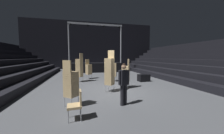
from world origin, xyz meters
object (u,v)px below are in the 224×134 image
at_px(stage_riser, 96,66).
at_px(man_with_tie, 124,82).
at_px(chair_stack_mid_centre, 110,71).
at_px(chair_stack_mid_left, 71,83).
at_px(loose_chair_near_man, 77,103).
at_px(chair_stack_rear_left, 113,69).
at_px(equipment_road_case, 144,78).
at_px(chair_stack_front_left, 79,68).
at_px(chair_stack_front_right, 89,69).
at_px(chair_stack_mid_right, 126,73).

xyz_separation_m(stage_riser, man_with_tie, (-0.18, -12.33, 0.28)).
relative_size(stage_riser, chair_stack_mid_centre, 2.97).
xyz_separation_m(chair_stack_mid_left, loose_chair_near_man, (0.25, -1.18, -0.41)).
height_order(chair_stack_rear_left, loose_chair_near_man, chair_stack_rear_left).
bearing_deg(equipment_road_case, chair_stack_mid_left, -142.82).
distance_m(chair_stack_front_left, equipment_road_case, 5.33).
xyz_separation_m(chair_stack_front_right, chair_stack_mid_left, (-1.07, -6.47, 0.04)).
relative_size(chair_stack_front_left, loose_chair_near_man, 2.44).
bearing_deg(chair_stack_front_left, chair_stack_rear_left, -66.36).
height_order(chair_stack_mid_left, chair_stack_mid_right, same).
xyz_separation_m(chair_stack_front_left, chair_stack_mid_right, (2.95, -2.80, -0.21)).
relative_size(chair_stack_mid_left, equipment_road_case, 2.09).
height_order(chair_stack_front_left, loose_chair_near_man, chair_stack_front_left).
bearing_deg(chair_stack_rear_left, chair_stack_front_left, -77.08).
relative_size(stage_riser, chair_stack_front_left, 3.08).
distance_m(stage_riser, chair_stack_front_left, 7.06).
height_order(chair_stack_mid_right, chair_stack_mid_centre, chair_stack_mid_centre).
height_order(chair_stack_front_left, chair_stack_mid_left, chair_stack_front_left).
relative_size(stage_riser, chair_stack_rear_left, 3.62).
height_order(chair_stack_front_right, equipment_road_case, chair_stack_front_right).
bearing_deg(chair_stack_mid_left, man_with_tie, 29.93).
relative_size(chair_stack_mid_centre, loose_chair_near_man, 2.53).
height_order(equipment_road_case, loose_chair_near_man, loose_chair_near_man).
bearing_deg(chair_stack_mid_centre, chair_stack_mid_right, -111.71).
distance_m(stage_riser, loose_chair_near_man, 13.28).
bearing_deg(chair_stack_mid_left, loose_chair_near_man, -37.48).
relative_size(chair_stack_mid_right, loose_chair_near_man, 1.99).
xyz_separation_m(chair_stack_rear_left, equipment_road_case, (2.43, -0.60, -0.70)).
relative_size(chair_stack_mid_centre, equipment_road_case, 2.66).
bearing_deg(equipment_road_case, stage_riser, 111.64).
relative_size(man_with_tie, chair_stack_front_right, 0.97).
height_order(man_with_tie, chair_stack_rear_left, chair_stack_rear_left).
xyz_separation_m(stage_riser, loose_chair_near_man, (-2.05, -13.12, -0.18)).
bearing_deg(man_with_tie, chair_stack_mid_centre, -111.58).
relative_size(chair_stack_front_left, chair_stack_mid_right, 1.23).
relative_size(chair_stack_front_left, equipment_road_case, 2.56).
bearing_deg(stage_riser, chair_stack_mid_centre, -91.69).
bearing_deg(chair_stack_rear_left, chair_stack_mid_left, -9.24).
xyz_separation_m(chair_stack_front_left, chair_stack_mid_centre, (1.74, -3.42, 0.04)).
bearing_deg(loose_chair_near_man, equipment_road_case, -47.92).
distance_m(chair_stack_mid_right, chair_stack_mid_centre, 1.39).
bearing_deg(man_with_tie, stage_riser, -115.55).
bearing_deg(stage_riser, equipment_road_case, -68.36).
xyz_separation_m(man_with_tie, chair_stack_mid_left, (-2.12, 0.39, -0.05)).
xyz_separation_m(chair_stack_front_right, equipment_road_case, (4.34, -2.36, -0.61)).
bearing_deg(chair_stack_mid_left, chair_stack_mid_right, 77.07).
height_order(stage_riser, chair_stack_front_left, stage_riser).
height_order(chair_stack_mid_right, loose_chair_near_man, chair_stack_mid_right).
height_order(stage_riser, chair_stack_rear_left, stage_riser).
distance_m(chair_stack_rear_left, equipment_road_case, 2.59).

